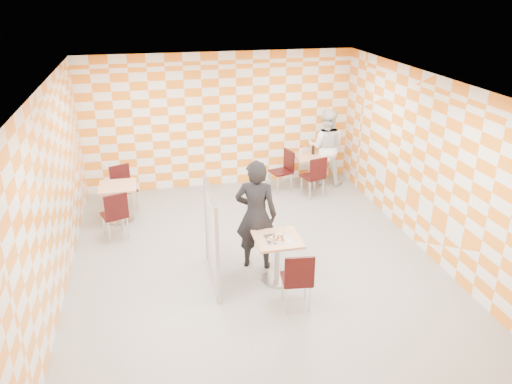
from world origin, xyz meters
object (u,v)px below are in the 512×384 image
at_px(man_dark, 256,215).
at_px(sport_bottle, 301,151).
at_px(main_table, 277,252).
at_px(chair_empty_far, 123,184).
at_px(chair_empty_near, 115,212).
at_px(soda_bottle, 313,150).
at_px(chair_second_side, 285,167).
at_px(second_table, 310,166).
at_px(chair_second_front, 315,174).
at_px(empty_table, 119,197).
at_px(chair_main_front, 298,277).
at_px(partition, 212,235).
at_px(man_white, 326,147).

height_order(man_dark, sport_bottle, man_dark).
distance_m(main_table, chair_empty_far, 4.08).
height_order(chair_empty_near, chair_empty_far, same).
bearing_deg(soda_bottle, chair_second_side, -166.90).
relative_size(second_table, sport_bottle, 3.75).
bearing_deg(chair_second_front, chair_empty_near, -165.52).
distance_m(empty_table, chair_second_side, 3.65).
bearing_deg(chair_second_side, chair_empty_far, -175.84).
height_order(chair_main_front, chair_second_side, same).
bearing_deg(soda_bottle, partition, -128.60).
bearing_deg(chair_main_front, second_table, 69.82).
bearing_deg(partition, man_dark, 20.25).
xyz_separation_m(chair_empty_near, sport_bottle, (4.00, 1.78, 0.29)).
height_order(chair_second_front, chair_empty_far, same).
relative_size(main_table, man_dark, 0.41).
distance_m(second_table, man_dark, 3.67).
bearing_deg(chair_main_front, empty_table, 125.98).
relative_size(chair_second_front, chair_empty_far, 1.00).
xyz_separation_m(second_table, man_white, (0.41, 0.16, 0.37)).
relative_size(second_table, chair_second_front, 0.81).
bearing_deg(main_table, chair_empty_far, 126.23).
height_order(chair_second_front, chair_empty_near, same).
distance_m(chair_second_side, soda_bottle, 0.79).
height_order(main_table, man_dark, man_dark).
height_order(man_dark, soda_bottle, man_dark).
relative_size(chair_empty_near, soda_bottle, 4.02).
bearing_deg(main_table, soda_bottle, 64.17).
xyz_separation_m(empty_table, sport_bottle, (3.97, 1.00, 0.33)).
distance_m(second_table, sport_bottle, 0.41).
bearing_deg(soda_bottle, chair_empty_near, -157.65).
relative_size(chair_empty_far, partition, 0.60).
bearing_deg(chair_second_side, main_table, -107.09).
bearing_deg(chair_empty_far, chair_second_front, -4.02).
bearing_deg(sport_bottle, chair_second_side, -156.59).
bearing_deg(man_white, partition, 72.41).
relative_size(main_table, partition, 0.48).
distance_m(empty_table, sport_bottle, 4.11).
bearing_deg(second_table, soda_bottle, 49.96).
xyz_separation_m(main_table, partition, (-0.98, 0.23, 0.28)).
bearing_deg(empty_table, chair_empty_far, 84.09).
bearing_deg(chair_empty_near, chair_second_front, 14.48).
relative_size(empty_table, chair_empty_near, 0.81).
xyz_separation_m(chair_empty_near, man_white, (4.62, 1.82, 0.33)).
distance_m(main_table, man_dark, 0.69).
relative_size(second_table, chair_empty_near, 0.81).
height_order(chair_empty_far, sport_bottle, sport_bottle).
relative_size(main_table, chair_main_front, 0.81).
distance_m(partition, man_white, 4.70).
height_order(chair_empty_far, man_dark, man_dark).
distance_m(chair_empty_near, man_dark, 2.72).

